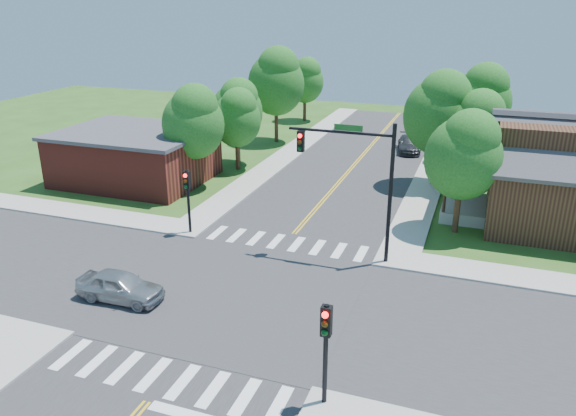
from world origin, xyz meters
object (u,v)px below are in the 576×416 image
at_px(signal_pole_nw, 187,190).
at_px(signal_mast_ne, 357,169).
at_px(car_dgrey, 409,145).
at_px(car_silver, 120,287).
at_px(signal_pole_se, 326,337).

bearing_deg(signal_pole_nw, signal_mast_ne, 0.07).
relative_size(signal_mast_ne, car_dgrey, 1.52).
bearing_deg(car_silver, car_dgrey, -16.69).
bearing_deg(car_silver, signal_mast_ne, -50.04).
xyz_separation_m(signal_mast_ne, car_silver, (-8.75, -7.65, -4.18)).
xyz_separation_m(signal_mast_ne, signal_pole_nw, (-9.51, -0.01, -2.19)).
relative_size(signal_pole_se, car_silver, 0.95).
bearing_deg(signal_mast_ne, signal_pole_nw, -179.93).
height_order(signal_pole_se, signal_pole_nw, same).
relative_size(signal_pole_se, signal_pole_nw, 1.00).
height_order(signal_pole_se, car_dgrey, signal_pole_se).
height_order(signal_mast_ne, signal_pole_nw, signal_mast_ne).
height_order(signal_mast_ne, signal_pole_se, signal_mast_ne).
xyz_separation_m(signal_pole_se, car_dgrey, (-2.10, 33.64, -2.01)).
height_order(signal_mast_ne, car_dgrey, signal_mast_ne).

